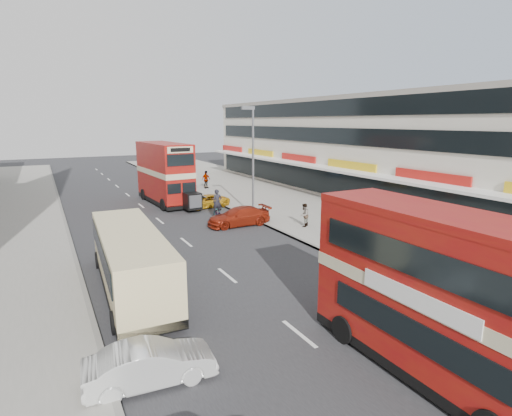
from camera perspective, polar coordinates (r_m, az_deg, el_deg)
ground at (r=13.09m, az=11.33°, el=-20.81°), size 160.00×160.00×0.00m
road_surface at (r=30.10m, az=-13.42°, el=-1.76°), size 12.00×90.00×0.01m
pavement_right at (r=34.94m, az=5.94°, el=0.54°), size 12.00×90.00×0.15m
kerb_left at (r=29.24m, az=-25.06°, el=-2.86°), size 0.20×90.00×0.16m
kerb_right at (r=32.09m, az=-2.85°, el=-0.46°), size 0.20×90.00×0.16m
commercial_row at (r=40.78m, az=13.90°, el=8.46°), size 9.90×46.20×9.30m
wooded_hill at (r=106.74m, az=32.09°, el=6.52°), size 172.80×230.40×20.00m
street_lamp at (r=29.80m, az=-0.55°, el=7.75°), size 1.00×0.20×8.12m
bus_main at (r=12.47m, az=23.66°, el=-10.87°), size 2.33×8.33×4.58m
bus_second at (r=36.02m, az=-12.74°, el=4.85°), size 3.05×9.28×5.08m
coach at (r=17.89m, az=-17.23°, el=-6.81°), size 2.77×9.23×2.42m
car_left_front at (r=12.18m, az=-14.66°, el=-20.50°), size 3.62×1.52×1.16m
car_right_a at (r=27.87m, az=-2.45°, el=-1.20°), size 4.44×1.89×1.28m
car_right_b at (r=33.89m, az=-7.03°, el=0.93°), size 3.92×1.97×1.06m
car_right_c at (r=42.83m, az=-11.29°, el=3.39°), size 4.42×2.24×1.44m
pedestrian_near at (r=27.15m, az=6.81°, el=-0.98°), size 0.70×0.67×1.58m
pedestrian_far at (r=42.83m, az=-7.08°, el=4.01°), size 1.17×0.77×1.84m
cyclist at (r=29.68m, az=-5.44°, el=-0.15°), size 0.71×1.73×2.22m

